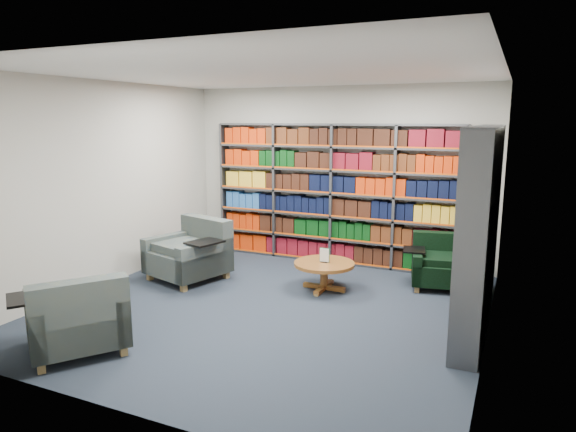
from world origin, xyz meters
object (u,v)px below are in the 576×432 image
at_px(chair_teal_left, 193,255).
at_px(chair_green_right, 440,265).
at_px(coffee_table, 324,268).
at_px(chair_teal_front, 77,321).

height_order(chair_teal_left, chair_green_right, chair_teal_left).
xyz_separation_m(chair_green_right, coffee_table, (-1.40, -0.87, 0.02)).
xyz_separation_m(chair_green_right, chair_teal_front, (-2.95, -3.66, 0.04)).
bearing_deg(chair_green_right, coffee_table, -148.24).
height_order(chair_green_right, coffee_table, chair_green_right).
relative_size(chair_teal_left, chair_teal_front, 0.99).
height_order(chair_teal_left, coffee_table, chair_teal_left).
bearing_deg(chair_green_right, chair_teal_left, -161.01).
bearing_deg(coffee_table, chair_green_right, 31.76).
bearing_deg(chair_teal_left, chair_teal_front, -81.28).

